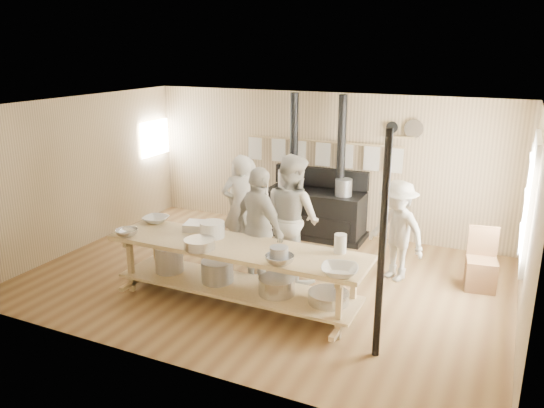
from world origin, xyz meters
name	(u,v)px	position (x,y,z in m)	size (l,w,h in m)	color
ground	(265,278)	(0.00, 0.00, 0.00)	(7.00, 7.00, 0.00)	brown
room_shell	(265,174)	(0.00, 0.00, 1.62)	(7.00, 7.00, 7.00)	tan
window_right	(530,201)	(3.47, 0.60, 1.50)	(0.09, 1.50, 1.65)	beige
left_opening	(155,138)	(-3.45, 2.00, 1.60)	(0.00, 0.90, 0.90)	white
stove	(315,208)	(-0.01, 2.12, 0.52)	(1.90, 0.75, 2.60)	black
towel_rail	(322,150)	(0.00, 2.40, 1.56)	(3.00, 0.04, 0.47)	tan
back_wall_shelf	(404,131)	(1.46, 2.43, 2.00)	(0.63, 0.14, 0.32)	tan
prep_table	(236,268)	(-0.01, -0.90, 0.52)	(3.60, 0.90, 0.85)	tan
support_post	(382,249)	(2.05, -1.35, 1.30)	(0.08, 0.08, 2.60)	black
cook_far_left	(241,207)	(-0.72, 0.60, 0.87)	(0.64, 0.42, 1.74)	#B2AC9D
cook_left	(293,218)	(0.35, 0.21, 0.95)	(0.93, 0.72, 1.91)	#B2AC9D
cook_center	(244,204)	(-0.87, 0.96, 0.81)	(0.79, 0.51, 1.61)	#B2AC9D
cook_right	(260,229)	(0.07, -0.32, 0.90)	(1.06, 0.44, 1.80)	#B2AC9D
cook_by_window	(397,231)	(1.77, 0.82, 0.77)	(0.99, 0.57, 1.53)	#B2AC9D
chair	(481,271)	(2.98, 1.01, 0.27)	(0.48, 0.48, 0.90)	brown
bowl_white_a	(156,219)	(-1.55, -0.57, 0.89)	(0.36, 0.36, 0.09)	white
bowl_steel_a	(127,233)	(-1.55, -1.23, 0.90)	(0.31, 0.31, 0.10)	silver
bowl_white_b	(340,271)	(1.55, -1.23, 0.90)	(0.43, 0.43, 0.11)	white
bowl_steel_b	(280,260)	(0.79, -1.23, 0.91)	(0.36, 0.36, 0.11)	silver
roasting_pan	(202,226)	(-0.73, -0.57, 0.90)	(0.49, 0.33, 0.11)	#B2B2B7
mixing_bowl_large	(200,244)	(-0.37, -1.21, 0.91)	(0.41, 0.41, 0.13)	silver
bucket_galv	(279,255)	(0.77, -1.21, 0.96)	(0.23, 0.23, 0.21)	gray
deep_bowl_enamel	(212,229)	(-0.45, -0.75, 0.96)	(0.34, 0.34, 0.22)	white
pitcher	(340,244)	(1.34, -0.57, 0.97)	(0.16, 0.16, 0.25)	white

